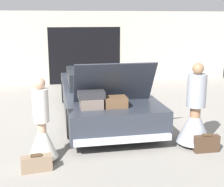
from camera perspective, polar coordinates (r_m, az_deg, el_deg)
name	(u,v)px	position (r m, az deg, el deg)	size (l,w,h in m)	color
ground_plane	(102,115)	(8.39, -1.76, -3.92)	(40.00, 40.00, 0.00)	gray
garage_wall_back	(85,48)	(12.37, -5.05, 8.27)	(12.00, 0.14, 2.80)	beige
car	(102,95)	(8.24, -1.81, -0.22)	(2.03, 5.04, 1.66)	#2D333D
person_left	(42,132)	(5.72, -12.66, -6.89)	(0.53, 0.53, 1.54)	tan
person_right	(195,117)	(6.45, 14.93, -4.23)	(0.71, 0.71, 1.69)	#997051
suitcase_beside_left_person	(37,163)	(5.53, -13.62, -12.32)	(0.53, 0.22, 0.30)	#8C7259
suitcase_beside_right_person	(207,144)	(6.35, 16.91, -8.77)	(0.49, 0.15, 0.36)	#473323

